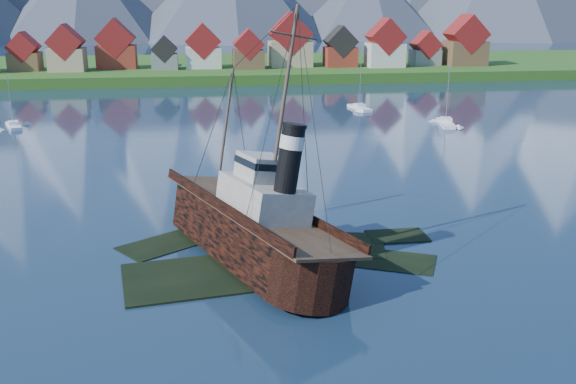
{
  "coord_description": "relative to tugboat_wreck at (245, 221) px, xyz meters",
  "views": [
    {
      "loc": [
        -5.12,
        -54.9,
        23.33
      ],
      "look_at": [
        3.71,
        6.0,
        5.0
      ],
      "focal_mm": 40.0,
      "sensor_mm": 36.0,
      "label": 1
    }
  ],
  "objects": [
    {
      "name": "seawall",
      "position": [
        0.85,
        128.81,
        -3.1
      ],
      "size": [
        600.0,
        2.5,
        2.0
      ],
      "primitive_type": "cube",
      "color": "#3F3D38",
      "rests_on": "ground"
    },
    {
      "name": "sailboat_e",
      "position": [
        32.24,
        81.6,
        -2.87
      ],
      "size": [
        3.77,
        9.34,
        10.54
      ],
      "rotation": [
        0.0,
        0.0,
        0.17
      ],
      "color": "white",
      "rests_on": "ground"
    },
    {
      "name": "ground",
      "position": [
        0.85,
        -3.19,
        -3.1
      ],
      "size": [
        1400.0,
        1400.0,
        0.0
      ],
      "primitive_type": "plane",
      "color": "#162A40",
      "rests_on": "ground"
    },
    {
      "name": "sailboat_c",
      "position": [
        -39.12,
        70.06,
        -2.87
      ],
      "size": [
        4.82,
        8.17,
        10.31
      ],
      "rotation": [
        0.0,
        0.0,
        0.38
      ],
      "color": "white",
      "rests_on": "ground"
    },
    {
      "name": "shore_bank",
      "position": [
        0.85,
        166.81,
        -3.1
      ],
      "size": [
        600.0,
        80.0,
        3.2
      ],
      "primitive_type": "cube",
      "color": "#1B4814",
      "rests_on": "ground"
    },
    {
      "name": "sailboat_d",
      "position": [
        44.22,
        60.51,
        -2.82
      ],
      "size": [
        4.14,
        9.46,
        12.53
      ],
      "rotation": [
        0.0,
        0.0,
        -0.21
      ],
      "color": "white",
      "rests_on": "ground"
    },
    {
      "name": "shoal",
      "position": [
        2.63,
        -1.04,
        -3.45
      ],
      "size": [
        31.71,
        21.24,
        1.14
      ],
      "color": "black",
      "rests_on": "ground"
    },
    {
      "name": "town",
      "position": [
        -32.27,
        148.99,
        5.88
      ],
      "size": [
        250.96,
        16.69,
        17.3
      ],
      "color": "maroon",
      "rests_on": "ground"
    },
    {
      "name": "tugboat_wreck",
      "position": [
        0.0,
        0.0,
        0.0
      ],
      "size": [
        7.25,
        31.22,
        24.74
      ],
      "rotation": [
        0.0,
        0.17,
        0.38
      ],
      "color": "black",
      "rests_on": "ground"
    }
  ]
}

